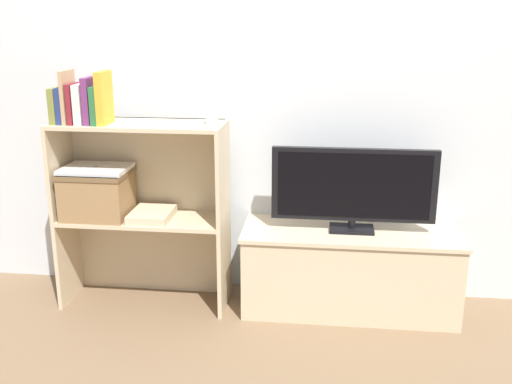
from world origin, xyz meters
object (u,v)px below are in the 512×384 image
book_ivory (82,104)px  baby_monitor (212,115)px  book_mustard (104,98)px  tv_stand (350,270)px  laptop (96,169)px  book_tan (68,97)px  book_plum (90,101)px  book_navy (63,105)px  book_forest (98,105)px  magazine_stack (152,215)px  storage_basket_left (97,192)px  book_maroon (74,104)px  tv (354,187)px  book_olive (57,105)px

book_ivory → baby_monitor: book_ivory is taller
baby_monitor → book_mustard: bearing=-173.9°
tv_stand → laptop: size_ratio=3.31×
book_tan → baby_monitor: 0.70m
book_ivory → book_plum: bearing=0.0°
book_navy → book_forest: 0.17m
book_mustard → laptop: book_mustard is taller
book_plum → book_mustard: (0.07, 0.00, 0.01)m
baby_monitor → magazine_stack: baby_monitor is taller
book_navy → book_ivory: (0.09, 0.00, 0.01)m
storage_basket_left → laptop: laptop is taller
book_ivory → storage_basket_left: 0.46m
book_tan → book_mustard: 0.18m
book_maroon → book_ivory: 0.04m
tv → book_mustard: size_ratio=3.19×
book_forest → book_olive: bearing=180.0°
laptop → baby_monitor: bearing=1.4°
book_forest → tv_stand: bearing=4.3°
tv → magazine_stack: size_ratio=3.18×
book_olive → book_plum: (0.17, 0.00, 0.03)m
tv_stand → book_navy: (-1.42, -0.09, 0.83)m
tv_stand → book_forest: 1.50m
tv_stand → storage_basket_left: bearing=-177.6°
baby_monitor → magazine_stack: bearing=-176.0°
book_maroon → laptop: (0.07, 0.04, -0.33)m
tv_stand → magazine_stack: size_ratio=4.31×
book_olive → book_plum: size_ratio=0.77×
book_plum → storage_basket_left: (-0.01, 0.04, -0.47)m
tv → magazine_stack: bearing=-176.6°
book_tan → laptop: size_ratio=0.77×
book_ivory → book_mustard: book_mustard is taller
book_olive → book_maroon: (0.09, 0.00, 0.01)m
tv → book_tan: size_ratio=3.16×
tv → book_olive: 1.50m
book_forest → book_plum: bearing=180.0°
book_maroon → book_mustard: book_mustard is taller
book_maroon → book_forest: bearing=0.0°
book_navy → baby_monitor: book_navy is taller
book_olive → laptop: (0.16, 0.04, -0.32)m
baby_monitor → tv_stand: bearing=3.3°
book_mustard → book_plum: bearing=180.0°
magazine_stack → book_mustard: bearing=-170.6°
book_tan → book_plum: 0.11m
tv → book_maroon: 1.42m
book_maroon → baby_monitor: 0.67m
baby_monitor → storage_basket_left: 0.72m
tv → magazine_stack: 1.03m
book_olive → laptop: size_ratio=0.52×
book_tan → book_plum: bearing=0.0°
tv → book_plum: (-1.28, -0.09, 0.41)m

